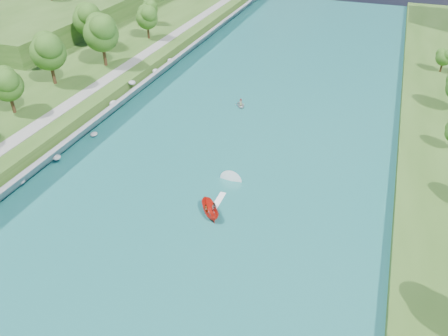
% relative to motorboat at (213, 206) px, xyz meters
% --- Properties ---
extents(ground, '(260.00, 260.00, 0.00)m').
position_rel_motorboat_xyz_m(ground, '(-3.23, -7.92, -0.90)').
color(ground, '#2D5119').
rests_on(ground, ground).
extents(river_water, '(55.00, 240.00, 0.10)m').
position_rel_motorboat_xyz_m(river_water, '(-3.23, 12.08, -0.85)').
color(river_water, '#175A57').
rests_on(river_water, ground).
extents(riprap_bank, '(4.19, 236.00, 4.06)m').
position_rel_motorboat_xyz_m(riprap_bank, '(-29.08, 10.80, 0.91)').
color(riprap_bank, slate).
rests_on(riprap_bank, ground).
extents(riverside_path, '(3.00, 200.00, 0.10)m').
position_rel_motorboat_xyz_m(riverside_path, '(-35.73, 12.08, 2.65)').
color(riverside_path, gray).
rests_on(riverside_path, berm_west).
extents(motorboat, '(4.34, 19.17, 1.94)m').
position_rel_motorboat_xyz_m(motorboat, '(0.00, 0.00, 0.00)').
color(motorboat, red).
rests_on(motorboat, river_water).
extents(raft, '(3.22, 3.53, 1.72)m').
position_rel_motorboat_xyz_m(raft, '(-6.79, 33.21, -0.41)').
color(raft, '#93979B').
rests_on(raft, river_water).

